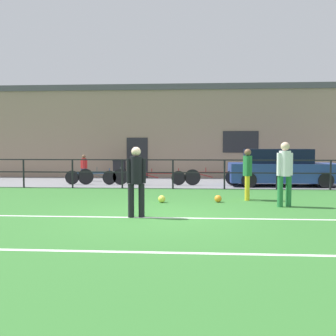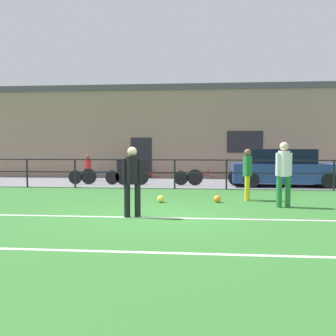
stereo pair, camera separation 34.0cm
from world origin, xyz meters
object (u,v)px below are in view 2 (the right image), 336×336
(player_winger, at_px, (284,170))
(bicycle_parked_0, at_px, (215,177))
(soccer_ball_spare, at_px, (161,199))
(bicycle_parked_1, at_px, (161,178))
(parked_car_red, at_px, (284,168))
(bicycle_parked_4, at_px, (94,177))
(spectator_child, at_px, (88,166))
(player_goalkeeper, at_px, (132,177))
(soccer_ball_match, at_px, (217,199))
(bicycle_parked_3, at_px, (106,176))
(trash_bin_0, at_px, (123,169))
(player_striker, at_px, (247,171))

(player_winger, xyz_separation_m, bicycle_parked_0, (-1.71, 5.49, -0.64))
(soccer_ball_spare, xyz_separation_m, bicycle_parked_1, (-0.56, 4.96, 0.23))
(player_winger, xyz_separation_m, parked_car_red, (1.12, 5.56, -0.26))
(soccer_ball_spare, distance_m, bicycle_parked_4, 6.06)
(spectator_child, bearing_deg, player_winger, 146.37)
(player_goalkeeper, xyz_separation_m, parked_car_red, (4.94, 7.41, -0.19))
(soccer_ball_match, xyz_separation_m, bicycle_parked_3, (-4.61, 4.77, 0.26))
(player_goalkeeper, bearing_deg, soccer_ball_match, 38.20)
(bicycle_parked_1, bearing_deg, parked_car_red, 0.77)
(player_goalkeeper, relative_size, spectator_child, 1.33)
(spectator_child, bearing_deg, bicycle_parked_0, 173.91)
(bicycle_parked_0, xyz_separation_m, bicycle_parked_4, (-5.20, 0.00, -0.03))
(player_goalkeeper, distance_m, parked_car_red, 8.91)
(spectator_child, xyz_separation_m, trash_bin_0, (1.46, 1.14, -0.21))
(soccer_ball_match, xyz_separation_m, bicycle_parked_0, (0.06, 4.77, 0.26))
(player_goalkeeper, height_order, trash_bin_0, player_goalkeeper)
(bicycle_parked_0, relative_size, bicycle_parked_3, 1.09)
(soccer_ball_spare, height_order, bicycle_parked_1, bicycle_parked_1)
(trash_bin_0, bearing_deg, player_winger, -53.12)
(player_winger, relative_size, soccer_ball_spare, 8.20)
(bicycle_parked_1, distance_m, bicycle_parked_3, 2.38)
(spectator_child, height_order, trash_bin_0, spectator_child)
(player_goalkeeper, height_order, spectator_child, player_goalkeeper)
(player_goalkeeper, bearing_deg, bicycle_parked_0, 60.86)
(bicycle_parked_4, bearing_deg, bicycle_parked_1, 0.00)
(parked_car_red, height_order, trash_bin_0, parked_car_red)
(player_goalkeeper, xyz_separation_m, soccer_ball_spare, (0.39, 2.38, -0.83))
(player_goalkeeper, xyz_separation_m, bicycle_parked_4, (-3.09, 7.34, -0.60))
(player_winger, distance_m, trash_bin_0, 10.36)
(spectator_child, xyz_separation_m, parked_car_red, (8.79, -1.57, 0.02))
(soccer_ball_match, xyz_separation_m, bicycle_parked_1, (-2.22, 4.77, 0.23))
(player_striker, height_order, bicycle_parked_0, player_striker)
(spectator_child, bearing_deg, bicycle_parked_1, 165.27)
(player_striker, xyz_separation_m, bicycle_parked_3, (-5.53, 4.23, -0.53))
(bicycle_parked_0, xyz_separation_m, bicycle_parked_1, (-2.28, 0.00, -0.03))
(bicycle_parked_1, xyz_separation_m, trash_bin_0, (-2.22, 2.78, 0.18))
(player_striker, xyz_separation_m, bicycle_parked_0, (-0.87, 4.23, -0.53))
(bicycle_parked_3, xyz_separation_m, trash_bin_0, (0.16, 2.78, 0.15))
(bicycle_parked_4, bearing_deg, player_goalkeeper, -67.18)
(soccer_ball_spare, relative_size, bicycle_parked_0, 0.09)
(player_striker, bearing_deg, bicycle_parked_3, -116.63)
(soccer_ball_spare, bearing_deg, spectator_child, 122.74)
(player_striker, height_order, soccer_ball_match, player_striker)
(bicycle_parked_0, bearing_deg, soccer_ball_match, -90.68)
(player_winger, height_order, bicycle_parked_0, player_winger)
(soccer_ball_spare, xyz_separation_m, trash_bin_0, (-2.78, 7.74, 0.41))
(soccer_ball_spare, distance_m, bicycle_parked_1, 4.99)
(player_goalkeeper, xyz_separation_m, bicycle_parked_3, (-2.55, 7.34, -0.57))
(soccer_ball_spare, bearing_deg, player_striker, 15.80)
(soccer_ball_spare, height_order, bicycle_parked_4, bicycle_parked_4)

